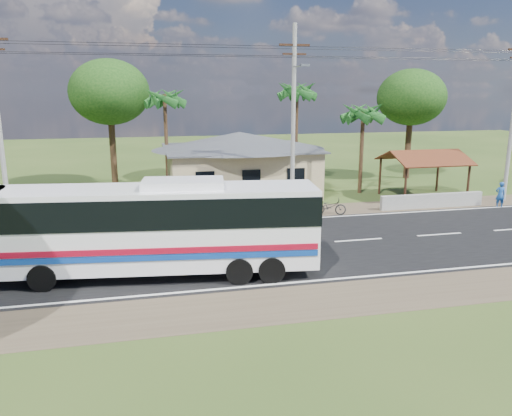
{
  "coord_description": "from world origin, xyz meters",
  "views": [
    {
      "loc": [
        -5.72,
        -22.05,
        7.29
      ],
      "look_at": [
        -0.5,
        1.0,
        1.69
      ],
      "focal_mm": 35.0,
      "sensor_mm": 36.0,
      "label": 1
    }
  ],
  "objects_px": {
    "waiting_shed": "(424,159)",
    "motorcycle": "(330,206)",
    "person": "(500,195)",
    "coach_bus": "(158,222)"
  },
  "relations": [
    {
      "from": "waiting_shed",
      "to": "motorcycle",
      "type": "height_order",
      "value": "waiting_shed"
    },
    {
      "from": "motorcycle",
      "to": "person",
      "type": "distance_m",
      "value": 11.27
    },
    {
      "from": "waiting_shed",
      "to": "person",
      "type": "relative_size",
      "value": 3.16
    },
    {
      "from": "waiting_shed",
      "to": "coach_bus",
      "type": "relative_size",
      "value": 0.41
    },
    {
      "from": "coach_bus",
      "to": "motorcycle",
      "type": "height_order",
      "value": "coach_bus"
    },
    {
      "from": "coach_bus",
      "to": "person",
      "type": "bearing_deg",
      "value": 26.18
    },
    {
      "from": "motorcycle",
      "to": "waiting_shed",
      "type": "bearing_deg",
      "value": -49.97
    },
    {
      "from": "person",
      "to": "motorcycle",
      "type": "bearing_deg",
      "value": 14.6
    },
    {
      "from": "waiting_shed",
      "to": "coach_bus",
      "type": "bearing_deg",
      "value": -148.54
    },
    {
      "from": "motorcycle",
      "to": "person",
      "type": "relative_size",
      "value": 1.16
    }
  ]
}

